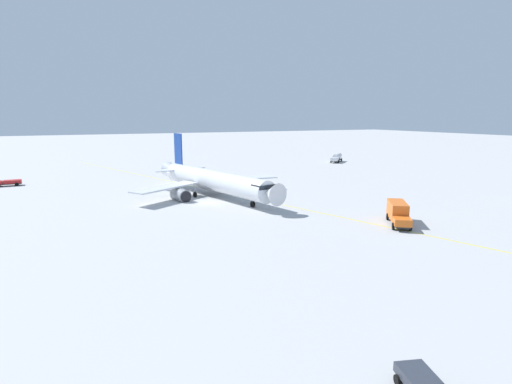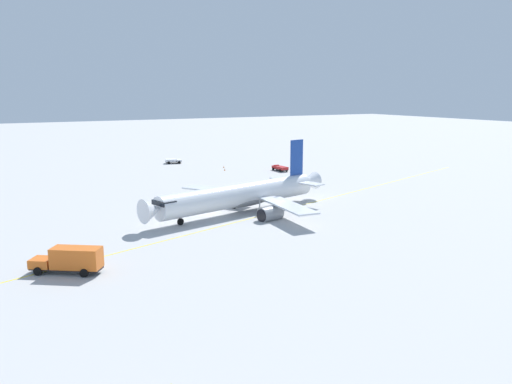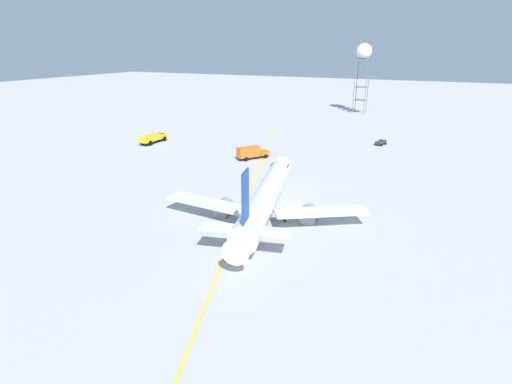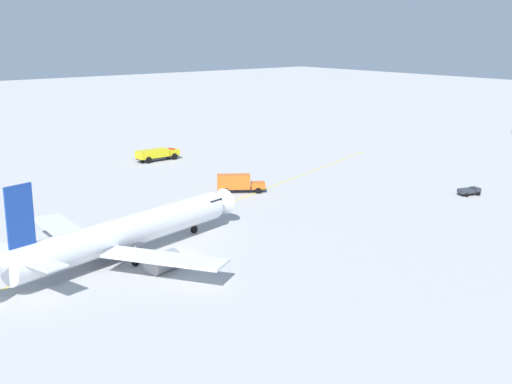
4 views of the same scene
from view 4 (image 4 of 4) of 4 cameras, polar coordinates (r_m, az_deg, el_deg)
name	(u,v)px [view 4 (image 4 of 4)]	position (r m, az deg, el deg)	size (l,w,h in m)	color
ground_plane	(176,255)	(83.47, -6.92, -5.41)	(600.00, 600.00, 0.00)	#B2B2B2
airliner_main	(123,235)	(82.55, -11.42, -3.65)	(38.27, 32.14, 12.09)	white
catering_truck_truck	(238,183)	(113.72, -1.58, 0.79)	(8.08, 6.58, 3.10)	#232326
fire_tender_truck	(157,154)	(142.63, -8.56, 3.28)	(9.49, 3.02, 2.50)	#232326
baggage_truck_truck	(469,191)	(117.67, 17.93, 0.08)	(4.02, 2.89, 1.22)	#232326
taxiway_centreline	(113,247)	(87.65, -12.26, -4.69)	(153.22, 51.84, 0.01)	yellow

